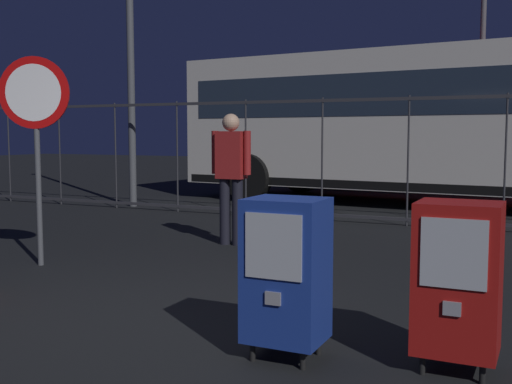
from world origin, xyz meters
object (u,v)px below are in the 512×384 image
at_px(newspaper_box_primary, 286,270).
at_px(street_light_near_left, 483,27).
at_px(bus_far, 499,122).
at_px(stop_sign, 35,116).
at_px(pedestrian, 231,171).
at_px(traffic_cone, 292,230).
at_px(bus_near, 443,119).
at_px(newspaper_box_secondary, 458,278).

xyz_separation_m(newspaper_box_primary, street_light_near_left, (-0.22, 13.38, 3.53)).
xyz_separation_m(bus_far, street_light_near_left, (-0.47, 0.35, 2.40)).
bearing_deg(stop_sign, street_light_near_left, 74.71).
height_order(pedestrian, traffic_cone, pedestrian).
bearing_deg(bus_near, pedestrian, -101.89).
bearing_deg(newspaper_box_secondary, bus_far, 93.34).
relative_size(bus_near, bus_far, 1.01).
relative_size(pedestrian, traffic_cone, 3.15).
bearing_deg(bus_far, traffic_cone, -100.46).
xyz_separation_m(stop_sign, bus_near, (3.01, 7.61, 0.11)).
xyz_separation_m(pedestrian, traffic_cone, (0.88, -0.11, -0.69)).
distance_m(newspaper_box_primary, newspaper_box_secondary, 1.03).
distance_m(newspaper_box_secondary, stop_sign, 4.76).
height_order(newspaper_box_secondary, bus_near, bus_near).
bearing_deg(stop_sign, bus_near, 68.43).
bearing_deg(newspaper_box_secondary, stop_sign, 164.85).
bearing_deg(pedestrian, stop_sign, -122.60).
xyz_separation_m(newspaper_box_primary, traffic_cone, (-1.32, 3.34, -0.31)).
xyz_separation_m(stop_sign, traffic_cone, (2.17, 1.89, -1.34)).
relative_size(traffic_cone, bus_near, 0.05).
distance_m(stop_sign, bus_near, 8.18).
bearing_deg(stop_sign, bus_far, 72.12).
xyz_separation_m(newspaper_box_secondary, street_light_near_left, (-1.22, 13.15, 3.53)).
bearing_deg(street_light_near_left, stop_sign, -105.29).
relative_size(stop_sign, bus_near, 0.21).
bearing_deg(bus_near, newspaper_box_primary, -81.78).
bearing_deg(street_light_near_left, newspaper_box_secondary, -84.70).
xyz_separation_m(newspaper_box_secondary, bus_near, (-1.48, 8.82, 1.14)).
bearing_deg(newspaper_box_secondary, traffic_cone, 126.72).
height_order(traffic_cone, street_light_near_left, street_light_near_left).
xyz_separation_m(stop_sign, street_light_near_left, (3.26, 11.94, 2.50)).
bearing_deg(newspaper_box_secondary, pedestrian, 134.80).
bearing_deg(bus_far, stop_sign, -109.13).
xyz_separation_m(traffic_cone, bus_far, (1.57, 9.69, 1.45)).
distance_m(newspaper_box_primary, bus_far, 13.08).
relative_size(stop_sign, traffic_cone, 4.21).
bearing_deg(bus_near, traffic_cone, -93.16).
relative_size(newspaper_box_secondary, bus_near, 0.10).
height_order(pedestrian, bus_far, bus_far).
xyz_separation_m(newspaper_box_secondary, stop_sign, (-4.48, 1.21, 1.03)).
distance_m(pedestrian, traffic_cone, 1.12).
height_order(newspaper_box_primary, newspaper_box_secondary, same).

